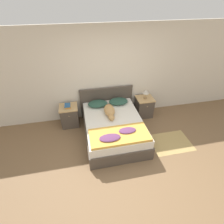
# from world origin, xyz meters

# --- Properties ---
(ground_plane) EXTENTS (16.00, 16.00, 0.00)m
(ground_plane) POSITION_xyz_m (0.00, 0.00, 0.00)
(ground_plane) COLOR brown
(wall_back) EXTENTS (9.00, 0.06, 2.55)m
(wall_back) POSITION_xyz_m (0.00, 2.13, 1.27)
(wall_back) COLOR beige
(wall_back) RESTS_ON ground_plane
(bed) EXTENTS (1.44, 1.90, 0.54)m
(bed) POSITION_xyz_m (-0.12, 1.08, 0.26)
(bed) COLOR #4C4238
(bed) RESTS_ON ground_plane
(headboard) EXTENTS (1.52, 0.06, 0.93)m
(headboard) POSITION_xyz_m (-0.12, 2.06, 0.49)
(headboard) COLOR #4C4238
(headboard) RESTS_ON ground_plane
(nightstand_left) EXTENTS (0.49, 0.46, 0.59)m
(nightstand_left) POSITION_xyz_m (-1.21, 1.81, 0.30)
(nightstand_left) COLOR #4C4238
(nightstand_left) RESTS_ON ground_plane
(nightstand_right) EXTENTS (0.49, 0.46, 0.59)m
(nightstand_right) POSITION_xyz_m (0.97, 1.81, 0.30)
(nightstand_right) COLOR #4C4238
(nightstand_right) RESTS_ON ground_plane
(pillow_left) EXTENTS (0.53, 0.38, 0.12)m
(pillow_left) POSITION_xyz_m (-0.41, 1.80, 0.60)
(pillow_left) COLOR #284C3D
(pillow_left) RESTS_ON bed
(pillow_right) EXTENTS (0.53, 0.38, 0.12)m
(pillow_right) POSITION_xyz_m (0.17, 1.80, 0.60)
(pillow_right) COLOR #284C3D
(pillow_right) RESTS_ON bed
(quilt) EXTENTS (1.30, 0.61, 0.11)m
(quilt) POSITION_xyz_m (-0.13, 0.48, 0.58)
(quilt) COLOR gold
(quilt) RESTS_ON bed
(dog) EXTENTS (0.26, 0.67, 0.23)m
(dog) POSITION_xyz_m (-0.17, 1.32, 0.65)
(dog) COLOR tan
(dog) RESTS_ON bed
(book_stack) EXTENTS (0.16, 0.22, 0.07)m
(book_stack) POSITION_xyz_m (-1.21, 1.81, 0.63)
(book_stack) COLOR orange
(book_stack) RESTS_ON nightstand_left
(table_lamp) EXTENTS (0.18, 0.18, 0.28)m
(table_lamp) POSITION_xyz_m (0.97, 1.81, 0.80)
(table_lamp) COLOR #9E7A4C
(table_lamp) RESTS_ON nightstand_right
(rug) EXTENTS (0.99, 0.75, 0.00)m
(rug) POSITION_xyz_m (1.24, 0.55, 0.00)
(rug) COLOR tan
(rug) RESTS_ON ground_plane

